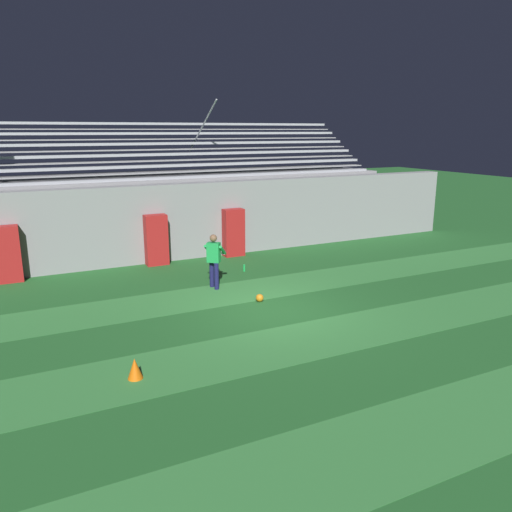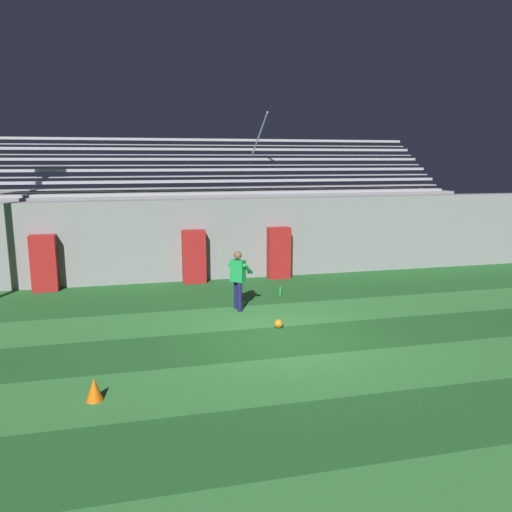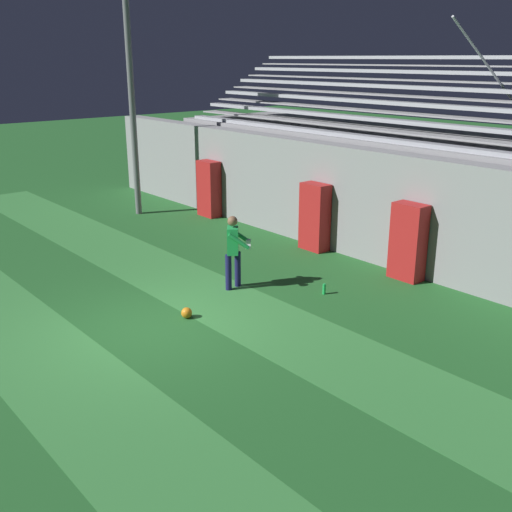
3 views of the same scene
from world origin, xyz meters
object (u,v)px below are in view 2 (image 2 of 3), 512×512
at_px(padding_pillar_gate_right, 279,253).
at_px(goalkeeper, 238,277).
at_px(padding_pillar_gate_left, 194,257).
at_px(water_bottle, 280,291).
at_px(soccer_ball, 279,324).
at_px(padding_pillar_far_left, 44,263).
at_px(traffic_cone, 94,389).

distance_m(padding_pillar_gate_right, goalkeeper, 4.06).
distance_m(padding_pillar_gate_left, padding_pillar_gate_right, 2.99).
height_order(padding_pillar_gate_right, water_bottle, padding_pillar_gate_right).
bearing_deg(padding_pillar_gate_right, goalkeeper, -121.99).
distance_m(goalkeeper, soccer_ball, 2.05).
relative_size(padding_pillar_far_left, goalkeeper, 1.08).
distance_m(padding_pillar_far_left, soccer_ball, 8.18).
distance_m(padding_pillar_far_left, water_bottle, 7.55).
xyz_separation_m(padding_pillar_gate_right, goalkeeper, (-2.15, -3.44, 0.05)).
relative_size(padding_pillar_gate_left, traffic_cone, 4.29).
height_order(goalkeeper, traffic_cone, goalkeeper).
height_order(padding_pillar_far_left, traffic_cone, padding_pillar_far_left).
bearing_deg(water_bottle, soccer_ball, -106.85).
bearing_deg(traffic_cone, soccer_ball, 35.18).
xyz_separation_m(soccer_ball, traffic_cone, (-4.17, -2.94, 0.10)).
height_order(goalkeeper, water_bottle, goalkeeper).
bearing_deg(padding_pillar_gate_right, water_bottle, -104.55).
bearing_deg(padding_pillar_gate_left, water_bottle, -41.88).
bearing_deg(padding_pillar_far_left, padding_pillar_gate_left, 0.00).
height_order(padding_pillar_far_left, water_bottle, padding_pillar_far_left).
bearing_deg(padding_pillar_far_left, soccer_ball, -39.58).
bearing_deg(padding_pillar_gate_left, padding_pillar_gate_right, 0.00).
height_order(padding_pillar_gate_left, water_bottle, padding_pillar_gate_left).
bearing_deg(padding_pillar_far_left, water_bottle, -16.85).
height_order(padding_pillar_gate_left, padding_pillar_far_left, same).
xyz_separation_m(padding_pillar_gate_right, traffic_cone, (-5.65, -8.13, -0.69)).
distance_m(padding_pillar_gate_right, padding_pillar_far_left, 7.75).
height_order(padding_pillar_gate_right, goalkeeper, padding_pillar_gate_right).
xyz_separation_m(padding_pillar_gate_right, soccer_ball, (-1.48, -5.19, -0.79)).
height_order(padding_pillar_gate_right, traffic_cone, padding_pillar_gate_right).
relative_size(goalkeeper, soccer_ball, 7.59).
distance_m(traffic_cone, water_bottle, 7.83).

